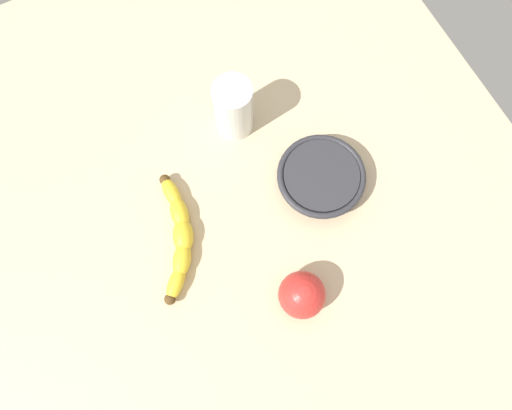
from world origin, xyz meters
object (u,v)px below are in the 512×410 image
object	(u,v)px
smoothie_glass	(234,109)
ceramic_bowl	(321,178)
banana	(179,236)
apple_fruit	(302,295)

from	to	relation	value
smoothie_glass	ceramic_bowl	size ratio (longest dim) A/B	0.79
banana	apple_fruit	world-z (taller)	apple_fruit
banana	smoothie_glass	world-z (taller)	smoothie_glass
smoothie_glass	apple_fruit	size ratio (longest dim) A/B	1.59
ceramic_bowl	apple_fruit	size ratio (longest dim) A/B	2.01
banana	apple_fruit	bearing A→B (deg)	-121.55
banana	smoothie_glass	distance (cm)	24.89
ceramic_bowl	banana	bearing A→B (deg)	175.60
banana	apple_fruit	size ratio (longest dim) A/B	2.79
banana	apple_fruit	distance (cm)	23.72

